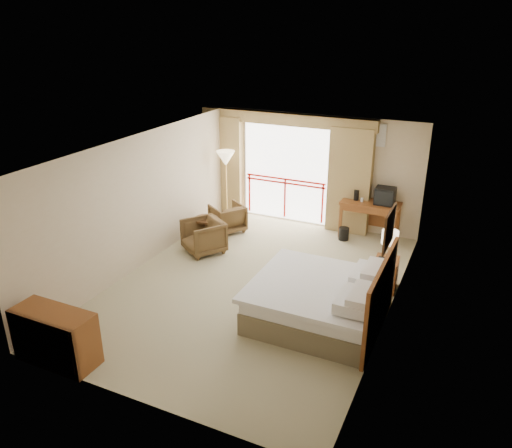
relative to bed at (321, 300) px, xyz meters
The scene contains 29 objects.
floor 1.66m from the bed, 158.15° to the left, with size 7.00×7.00×0.00m, color #978E68.
ceiling 2.83m from the bed, 158.15° to the left, with size 7.00×7.00×0.00m, color white.
wall_back 4.47m from the bed, 110.05° to the left, with size 5.00×5.00×0.00m, color #C3AF8D.
wall_front 3.41m from the bed, 117.29° to the right, with size 5.00×5.00×0.00m, color #C3AF8D.
wall_left 4.16m from the bed, behind, with size 7.00×7.00×0.00m, color #C3AF8D.
wall_right 1.52m from the bed, 30.87° to the left, with size 7.00×7.00×0.00m, color #C3AF8D.
balcony_door 4.75m from the bed, 119.37° to the left, with size 2.40×2.40×0.00m, color white.
balcony_railing 4.68m from the bed, 119.49° to the left, with size 2.09×0.03×1.02m.
curtain_left 5.65m from the bed, 134.97° to the left, with size 1.00×0.26×2.50m, color olive.
curtain_right 4.10m from the bed, 99.29° to the left, with size 1.00×0.26×2.50m, color olive.
valance 5.08m from the bed, 119.98° to the left, with size 4.40×0.22×0.28m, color olive.
hvac_vent 4.53m from the bed, 92.76° to the left, with size 0.50×0.04×0.50m, color silver.
bed is the anchor object (origin of this frame).
headboard 1.00m from the bed, ahead, with size 0.06×2.10×1.30m, color brown.
framed_art 1.77m from the bed, ahead, with size 0.04×0.72×0.60m.
nightstand 1.72m from the bed, 63.68° to the left, with size 0.42×0.50×0.60m, color brown.
table_lamp 1.88m from the bed, 64.40° to the left, with size 0.30×0.30×0.54m.
phone 1.58m from the bed, 62.89° to the left, with size 0.19×0.14×0.08m, color black.
desk 3.87m from the bed, 91.20° to the left, with size 1.32×0.64×0.87m.
tv 3.86m from the bed, 86.68° to the left, with size 0.44×0.35×0.40m.
coffee_maker 3.87m from the bed, 96.47° to the left, with size 0.11×0.11×0.25m, color black.
cup 3.79m from the bed, 94.28° to the left, with size 0.06×0.06×0.09m, color white.
wastebasket 3.46m from the bed, 99.33° to the left, with size 0.24×0.24×0.29m, color black.
armchair_far 4.25m from the bed, 139.77° to the left, with size 0.71×0.73×0.67m, color #49331A.
armchair_near 3.50m from the bed, 154.84° to the left, with size 0.78×0.80×0.73m, color #49331A.
side_table 3.84m from the bed, 150.14° to the left, with size 0.55×0.55×0.60m.
book 3.85m from the bed, 150.14° to the left, with size 0.16×0.21×0.02m, color white.
floor_lamp 5.07m from the bed, 136.78° to the left, with size 0.45×0.45×1.78m.
dresser 4.18m from the bed, 139.79° to the right, with size 1.26×0.53×0.84m.
Camera 1 is at (3.56, -7.61, 4.73)m, focal length 35.00 mm.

